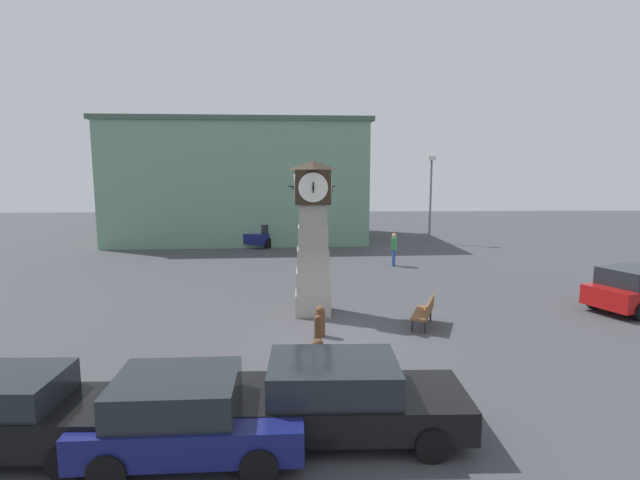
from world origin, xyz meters
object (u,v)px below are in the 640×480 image
object	(u,v)px
car_by_building	(345,397)
bench	(425,311)
clock_tower	(313,238)
car_near_tower	(189,415)
car_end_of_row	(636,289)
pedestrian_crossing_lot	(394,247)
bollard_near_tower	(318,357)
car_silver_hatch	(269,233)
bollard_mid_row	(318,334)
bollard_far_row	(320,321)
street_lamp_near_road	(431,193)
car_navy_sedan	(12,413)

from	to	relation	value
car_by_building	bench	world-z (taller)	car_by_building
clock_tower	car_near_tower	bearing A→B (deg)	-105.72
car_near_tower	car_end_of_row	size ratio (longest dim) A/B	0.94
bench	pedestrian_crossing_lot	world-z (taller)	pedestrian_crossing_lot
clock_tower	pedestrian_crossing_lot	world-z (taller)	clock_tower
bollard_near_tower	car_silver_hatch	xyz separation A→B (m)	(-2.57, 20.93, 0.27)
bollard_near_tower	car_end_of_row	xyz separation A→B (m)	(11.69, 5.30, 0.31)
bollard_mid_row	pedestrian_crossing_lot	size ratio (longest dim) A/B	0.64
clock_tower	car_end_of_row	bearing A→B (deg)	-0.22
bollard_far_row	car_silver_hatch	world-z (taller)	car_silver_hatch
car_silver_hatch	pedestrian_crossing_lot	xyz separation A→B (m)	(6.97, -7.36, 0.23)
bollard_near_tower	street_lamp_near_road	xyz separation A→B (m)	(8.23, 21.20, 2.89)
bollard_far_row	car_by_building	world-z (taller)	car_by_building
car_by_building	bench	bearing A→B (deg)	63.92
car_by_building	bollard_mid_row	bearing A→B (deg)	95.15
car_near_tower	car_by_building	size ratio (longest dim) A/B	0.88
clock_tower	bollard_far_row	size ratio (longest dim) A/B	5.56
car_near_tower	car_end_of_row	distance (m)	16.54
bollard_far_row	pedestrian_crossing_lot	world-z (taller)	pedestrian_crossing_lot
clock_tower	car_end_of_row	xyz separation A→B (m)	(11.69, -0.05, -1.90)
bollard_near_tower	bollard_far_row	size ratio (longest dim) A/B	1.00
bollard_far_row	car_near_tower	bearing A→B (deg)	-112.66
bollard_near_tower	bollard_far_row	xyz separation A→B (m)	(0.17, 2.91, 0.00)
bollard_far_row	car_end_of_row	distance (m)	11.77
car_navy_sedan	clock_tower	bearing A→B (deg)	56.32
car_by_building	car_end_of_row	world-z (taller)	car_end_of_row
bollard_near_tower	bench	world-z (taller)	bollard_near_tower
car_by_building	car_navy_sedan	bearing A→B (deg)	-176.50
bollard_mid_row	car_by_building	world-z (taller)	car_by_building
bollard_far_row	car_silver_hatch	bearing A→B (deg)	98.65
bollard_mid_row	street_lamp_near_road	xyz separation A→B (m)	(8.18, 19.69, 2.81)
clock_tower	street_lamp_near_road	xyz separation A→B (m)	(8.22, 15.86, 0.68)
pedestrian_crossing_lot	car_navy_sedan	bearing A→B (deg)	-121.02
bollard_mid_row	bollard_far_row	distance (m)	1.41
pedestrian_crossing_lot	car_by_building	bearing A→B (deg)	-103.64
bollard_near_tower	bollard_mid_row	xyz separation A→B (m)	(0.05, 1.51, 0.07)
car_near_tower	bench	bearing A→B (deg)	49.28
car_by_building	bollard_near_tower	bearing A→B (deg)	98.98
car_silver_hatch	car_end_of_row	world-z (taller)	car_end_of_row
car_near_tower	car_silver_hatch	xyz separation A→B (m)	(-0.14, 24.24, -0.00)
bollard_far_row	car_by_building	distance (m)	5.69
bollard_mid_row	pedestrian_crossing_lot	distance (m)	12.82
car_silver_hatch	car_end_of_row	bearing A→B (deg)	-47.61
car_by_building	pedestrian_crossing_lot	world-z (taller)	pedestrian_crossing_lot
car_near_tower	bollard_mid_row	bearing A→B (deg)	62.77
clock_tower	bollard_mid_row	distance (m)	4.39
car_by_building	bench	xyz separation A→B (m)	(3.15, 6.44, -0.25)
clock_tower	car_end_of_row	size ratio (longest dim) A/B	1.26
car_silver_hatch	street_lamp_near_road	bearing A→B (deg)	1.46
car_navy_sedan	car_end_of_row	bearing A→B (deg)	25.93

